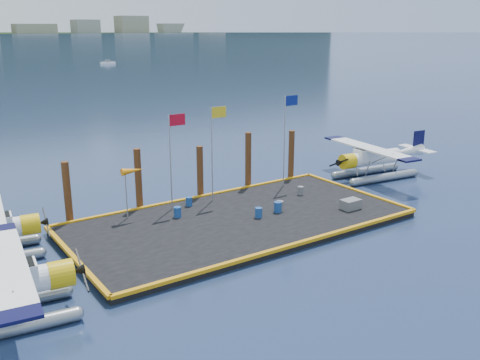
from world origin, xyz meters
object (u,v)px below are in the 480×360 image
object	(u,v)px
piling_2	(200,174)
piling_3	(248,162)
drum_3	(259,213)
drum_4	(301,190)
flagpole_yellow	(214,140)
piling_0	(68,195)
flagpole_red	(173,147)
seaplane_d	(372,160)
drum_5	(189,201)
flagpole_blue	(287,127)
windsock	(133,172)
drum_1	(280,206)
piling_1	(138,181)
drum_2	(278,207)
drum_0	(177,212)
crate	(351,204)
piling_4	(291,157)

from	to	relation	value
piling_2	piling_3	distance (m)	4.01
drum_3	drum_4	xyz separation A→B (m)	(5.08, 2.07, -0.02)
flagpole_yellow	piling_0	distance (m)	9.67
piling_3	flagpole_red	bearing A→B (deg)	-166.75
seaplane_d	drum_5	world-z (taller)	seaplane_d
seaplane_d	flagpole_blue	world-z (taller)	flagpole_blue
drum_4	piling_2	bearing A→B (deg)	145.97
piling_0	drum_5	bearing A→B (deg)	-12.98
drum_4	windsock	world-z (taller)	windsock
seaplane_d	drum_1	world-z (taller)	seaplane_d
flagpole_yellow	piling_1	xyz separation A→B (m)	(-4.70, 1.60, -2.41)
seaplane_d	windsock	distance (m)	19.51
seaplane_d	flagpole_yellow	size ratio (longest dim) A/B	1.55
drum_1	drum_2	xyz separation A→B (m)	(-0.23, -0.09, 0.01)
drum_0	piling_0	size ratio (longest dim) A/B	0.16
flagpole_blue	piling_3	bearing A→B (deg)	143.93
crate	drum_1	bearing A→B (deg)	151.31
drum_2	flagpole_yellow	world-z (taller)	flagpole_yellow
drum_4	piling_4	distance (m)	4.67
drum_3	flagpole_red	world-z (taller)	flagpole_red
drum_1	piling_4	world-z (taller)	piling_4
drum_1	piling_0	xyz separation A→B (m)	(-11.40, 5.73, 1.28)
windsock	piling_3	bearing A→B (deg)	9.53
seaplane_d	drum_5	xyz separation A→B (m)	(-15.68, 1.14, -0.78)
drum_0	piling_3	xyz separation A→B (m)	(7.41, 3.10, 1.43)
drum_0	piling_3	distance (m)	8.16
drum_4	drum_5	bearing A→B (deg)	163.71
drum_1	flagpole_red	bearing A→B (deg)	141.52
drum_3	piling_0	world-z (taller)	piling_0
piling_0	piling_4	xyz separation A→B (m)	(17.00, 0.00, 0.00)
flagpole_yellow	piling_4	distance (m)	8.35
piling_3	drum_3	bearing A→B (deg)	-119.69
drum_4	flagpole_yellow	size ratio (longest dim) A/B	0.09
flagpole_red	piling_1	size ratio (longest dim) A/B	1.43
flagpole_yellow	piling_2	bearing A→B (deg)	97.21
piling_0	drum_2	bearing A→B (deg)	-27.52
drum_5	drum_1	bearing A→B (deg)	-44.01
seaplane_d	piling_0	distance (m)	23.04
drum_3	windsock	size ratio (longest dim) A/B	0.20
flagpole_yellow	piling_2	distance (m)	3.07
flagpole_yellow	piling_1	world-z (taller)	flagpole_yellow
crate	flagpole_yellow	distance (m)	9.63
piling_3	piling_4	size ratio (longest dim) A/B	1.07
seaplane_d	piling_0	world-z (taller)	piling_0
windsock	piling_0	distance (m)	4.02
drum_3	flagpole_yellow	size ratio (longest dim) A/B	0.10
drum_2	drum_3	size ratio (longest dim) A/B	1.08
flagpole_blue	piling_4	size ratio (longest dim) A/B	1.62
seaplane_d	crate	bearing A→B (deg)	131.19
drum_2	piling_3	distance (m)	6.26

